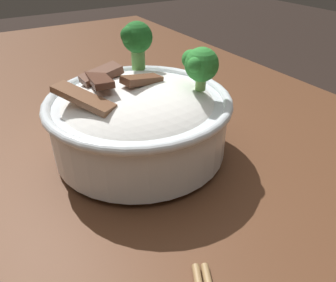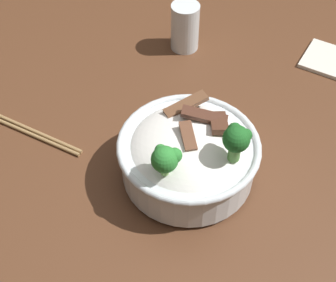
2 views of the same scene
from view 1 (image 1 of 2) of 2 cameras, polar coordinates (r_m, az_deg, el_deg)
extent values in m
cube|color=#56331E|center=(0.45, -19.53, -8.07)|extent=(1.56, 1.04, 0.05)
cube|color=#56331E|center=(1.34, -6.00, 2.68)|extent=(0.06, 0.06, 0.72)
cylinder|color=silver|center=(0.45, -4.74, -1.57)|extent=(0.11, 0.11, 0.01)
cylinder|color=silver|center=(0.43, -4.97, 2.78)|extent=(0.22, 0.22, 0.07)
torus|color=silver|center=(0.41, -5.20, 7.02)|extent=(0.23, 0.23, 0.01)
ellipsoid|color=white|center=(0.41, -5.13, 5.73)|extent=(0.20, 0.20, 0.07)
cube|color=#563323|center=(0.43, -11.61, 11.35)|extent=(0.03, 0.05, 0.02)
cube|color=brown|center=(0.37, -14.60, 7.25)|extent=(0.08, 0.06, 0.02)
cube|color=brown|center=(0.40, -4.55, 10.61)|extent=(0.03, 0.06, 0.02)
cube|color=#4C2B1E|center=(0.41, -11.97, 10.49)|extent=(0.08, 0.03, 0.02)
cylinder|color=#5B9947|center=(0.47, -5.22, 14.17)|extent=(0.02, 0.02, 0.03)
sphere|color=#1E6023|center=(0.46, -5.40, 17.58)|extent=(0.04, 0.04, 0.04)
sphere|color=#1E6023|center=(0.47, -6.80, 18.16)|extent=(0.02, 0.02, 0.02)
sphere|color=#1E6023|center=(0.45, -6.87, 17.87)|extent=(0.02, 0.02, 0.02)
cylinder|color=#7AB256|center=(0.40, 5.72, 10.11)|extent=(0.01, 0.01, 0.02)
sphere|color=#2D8433|center=(0.40, 5.90, 13.12)|extent=(0.04, 0.04, 0.04)
sphere|color=#2D8433|center=(0.40, 4.06, 14.04)|extent=(0.02, 0.02, 0.02)
sphere|color=#2D8433|center=(0.38, 4.75, 13.07)|extent=(0.02, 0.02, 0.02)
camera|label=2|loc=(0.85, 54.08, 53.35)|focal=52.34mm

